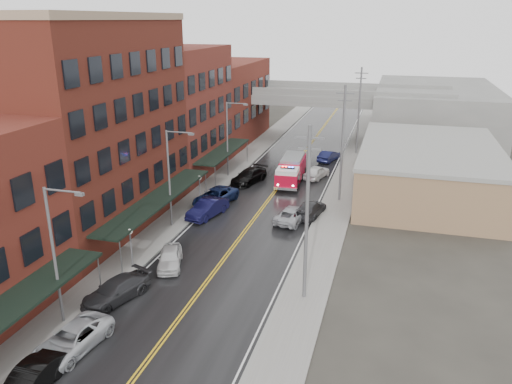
# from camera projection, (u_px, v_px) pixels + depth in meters

# --- Properties ---
(road) EXTENTS (11.00, 160.00, 0.02)m
(road) POSITION_uv_depth(u_px,v_px,m) (260.00, 211.00, 49.60)
(road) COLOR black
(road) RESTS_ON ground
(sidewalk_left) EXTENTS (3.00, 160.00, 0.15)m
(sidewalk_left) POSITION_uv_depth(u_px,v_px,m) (192.00, 203.00, 51.45)
(sidewalk_left) COLOR slate
(sidewalk_left) RESTS_ON ground
(sidewalk_right) EXTENTS (3.00, 160.00, 0.15)m
(sidewalk_right) POSITION_uv_depth(u_px,v_px,m) (334.00, 218.00, 47.70)
(sidewalk_right) COLOR slate
(sidewalk_right) RESTS_ON ground
(curb_left) EXTENTS (0.30, 160.00, 0.15)m
(curb_left) POSITION_uv_depth(u_px,v_px,m) (207.00, 205.00, 51.02)
(curb_left) COLOR gray
(curb_left) RESTS_ON ground
(curb_right) EXTENTS (0.30, 160.00, 0.15)m
(curb_right) POSITION_uv_depth(u_px,v_px,m) (317.00, 216.00, 48.12)
(curb_right) COLOR gray
(curb_right) RESTS_ON ground
(brick_building_b) EXTENTS (9.00, 20.00, 18.00)m
(brick_building_b) POSITION_uv_depth(u_px,v_px,m) (93.00, 128.00, 43.69)
(brick_building_b) COLOR #4E2114
(brick_building_b) RESTS_ON ground
(brick_building_c) EXTENTS (9.00, 15.00, 15.00)m
(brick_building_c) POSITION_uv_depth(u_px,v_px,m) (177.00, 112.00, 60.09)
(brick_building_c) COLOR maroon
(brick_building_c) RESTS_ON ground
(brick_building_far) EXTENTS (9.00, 20.00, 12.00)m
(brick_building_far) POSITION_uv_depth(u_px,v_px,m) (225.00, 102.00, 76.49)
(brick_building_far) COLOR #5F2518
(brick_building_far) RESTS_ON ground
(tan_building) EXTENTS (14.00, 22.00, 5.00)m
(tan_building) POSITION_uv_depth(u_px,v_px,m) (428.00, 172.00, 53.76)
(tan_building) COLOR #94744F
(tan_building) RESTS_ON ground
(right_far_block) EXTENTS (18.00, 30.00, 8.00)m
(right_far_block) POSITION_uv_depth(u_px,v_px,m) (434.00, 112.00, 80.02)
(right_far_block) COLOR slate
(right_far_block) RESTS_ON ground
(awning_0) EXTENTS (2.60, 16.00, 3.09)m
(awning_0) POSITION_uv_depth(u_px,v_px,m) (0.00, 314.00, 26.91)
(awning_0) COLOR black
(awning_0) RESTS_ON ground
(awning_1) EXTENTS (2.60, 18.00, 3.09)m
(awning_1) POSITION_uv_depth(u_px,v_px,m) (158.00, 199.00, 44.18)
(awning_1) COLOR black
(awning_1) RESTS_ON ground
(awning_2) EXTENTS (2.60, 13.00, 3.09)m
(awning_2) POSITION_uv_depth(u_px,v_px,m) (224.00, 151.00, 60.08)
(awning_2) COLOR black
(awning_2) RESTS_ON ground
(globe_lamp_1) EXTENTS (0.44, 0.44, 3.12)m
(globe_lamp_1) POSITION_uv_depth(u_px,v_px,m) (130.00, 239.00, 37.76)
(globe_lamp_1) COLOR #59595B
(globe_lamp_1) RESTS_ON ground
(globe_lamp_2) EXTENTS (0.44, 0.44, 3.12)m
(globe_lamp_2) POSITION_uv_depth(u_px,v_px,m) (200.00, 183.00, 50.48)
(globe_lamp_2) COLOR #59595B
(globe_lamp_2) RESTS_ON ground
(street_lamp_0) EXTENTS (2.64, 0.22, 9.00)m
(street_lamp_0) POSITION_uv_depth(u_px,v_px,m) (57.00, 249.00, 29.58)
(street_lamp_0) COLOR #59595B
(street_lamp_0) RESTS_ON ground
(street_lamp_1) EXTENTS (2.64, 0.22, 9.00)m
(street_lamp_1) POSITION_uv_depth(u_px,v_px,m) (171.00, 173.00, 44.12)
(street_lamp_1) COLOR #59595B
(street_lamp_1) RESTS_ON ground
(street_lamp_2) EXTENTS (2.64, 0.22, 9.00)m
(street_lamp_2) POSITION_uv_depth(u_px,v_px,m) (229.00, 135.00, 58.67)
(street_lamp_2) COLOR #59595B
(street_lamp_2) RESTS_ON ground
(utility_pole_0) EXTENTS (1.80, 0.24, 12.00)m
(utility_pole_0) POSITION_uv_depth(u_px,v_px,m) (307.00, 212.00, 32.04)
(utility_pole_0) COLOR #59595B
(utility_pole_0) RESTS_ON ground
(utility_pole_1) EXTENTS (1.80, 0.24, 12.00)m
(utility_pole_1) POSITION_uv_depth(u_px,v_px,m) (342.00, 142.00, 50.22)
(utility_pole_1) COLOR #59595B
(utility_pole_1) RESTS_ON ground
(utility_pole_2) EXTENTS (1.80, 0.24, 12.00)m
(utility_pole_2) POSITION_uv_depth(u_px,v_px,m) (359.00, 110.00, 68.40)
(utility_pole_2) COLOR #59595B
(utility_pole_2) RESTS_ON ground
(overpass) EXTENTS (40.00, 10.00, 7.50)m
(overpass) POSITION_uv_depth(u_px,v_px,m) (315.00, 102.00, 76.72)
(overpass) COLOR slate
(overpass) RESTS_ON ground
(fire_truck) EXTENTS (3.48, 7.98, 2.87)m
(fire_truck) POSITION_uv_depth(u_px,v_px,m) (291.00, 170.00, 57.66)
(fire_truck) COLOR #B00822
(fire_truck) RESTS_ON ground
(parked_car_left_1) EXTENTS (1.67, 4.50, 1.47)m
(parked_car_left_1) POSITION_uv_depth(u_px,v_px,m) (29.00, 382.00, 25.19)
(parked_car_left_1) COLOR black
(parked_car_left_1) RESTS_ON ground
(parked_car_left_2) EXTENTS (2.99, 5.45, 1.45)m
(parked_car_left_2) POSITION_uv_depth(u_px,v_px,m) (72.00, 339.00, 28.53)
(parked_car_left_2) COLOR #B1B4BA
(parked_car_left_2) RESTS_ON ground
(parked_car_left_3) EXTENTS (3.63, 5.50, 1.48)m
(parked_car_left_3) POSITION_uv_depth(u_px,v_px,m) (116.00, 290.00, 33.64)
(parked_car_left_3) COLOR #27272A
(parked_car_left_3) RESTS_ON ground
(parked_car_left_4) EXTENTS (3.06, 4.60, 1.46)m
(parked_car_left_4) POSITION_uv_depth(u_px,v_px,m) (170.00, 258.00, 38.29)
(parked_car_left_4) COLOR silver
(parked_car_left_4) RESTS_ON ground
(parked_car_left_5) EXTENTS (2.95, 5.37, 1.68)m
(parked_car_left_5) POSITION_uv_depth(u_px,v_px,m) (208.00, 208.00, 47.93)
(parked_car_left_5) COLOR black
(parked_car_left_5) RESTS_ON ground
(parked_car_left_6) EXTENTS (3.90, 6.22, 1.60)m
(parked_car_left_6) POSITION_uv_depth(u_px,v_px,m) (215.00, 197.00, 51.21)
(parked_car_left_6) COLOR #111C42
(parked_car_left_6) RESTS_ON ground
(parked_car_left_7) EXTENTS (3.70, 5.92, 1.60)m
(parked_car_left_7) POSITION_uv_depth(u_px,v_px,m) (249.00, 176.00, 57.86)
(parked_car_left_7) COLOR black
(parked_car_left_7) RESTS_ON ground
(parked_car_right_0) EXTENTS (3.14, 5.28, 1.38)m
(parked_car_right_0) POSITION_uv_depth(u_px,v_px,m) (292.00, 215.00, 46.81)
(parked_car_right_0) COLOR #A1A3A9
(parked_car_right_0) RESTS_ON ground
(parked_car_right_1) EXTENTS (2.79, 5.24, 1.45)m
(parked_car_right_1) POSITION_uv_depth(u_px,v_px,m) (310.00, 209.00, 48.14)
(parked_car_right_1) COLOR #27272A
(parked_car_right_1) RESTS_ON ground
(parked_car_right_2) EXTENTS (2.97, 4.84, 1.54)m
(parked_car_right_2) POSITION_uv_depth(u_px,v_px,m) (317.00, 172.00, 59.57)
(parked_car_right_2) COLOR white
(parked_car_right_2) RESTS_ON ground
(parked_car_right_3) EXTENTS (2.68, 4.72, 1.47)m
(parked_car_right_3) POSITION_uv_depth(u_px,v_px,m) (329.00, 156.00, 66.71)
(parked_car_right_3) COLOR #0E1133
(parked_car_right_3) RESTS_ON ground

